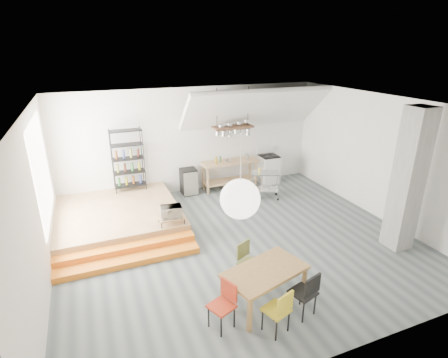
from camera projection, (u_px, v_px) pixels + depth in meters
name	position (u px, v px, depth m)	size (l,w,h in m)	color
floor	(239.00, 242.00, 8.22)	(8.00, 8.00, 0.00)	#4B5456
wall_back	(192.00, 141.00, 10.68)	(8.00, 0.04, 3.20)	silver
wall_left	(36.00, 208.00, 6.25)	(0.04, 7.00, 3.20)	silver
wall_right	(380.00, 158.00, 9.05)	(0.04, 7.00, 3.20)	silver
ceiling	(241.00, 104.00, 7.08)	(8.00, 7.00, 0.02)	white
slope_ceiling	(255.00, 109.00, 10.45)	(4.40, 1.80, 0.15)	white
window_pane	(42.00, 171.00, 7.49)	(0.02, 2.50, 2.20)	white
platform	(119.00, 216.00, 9.01)	(3.00, 3.00, 0.40)	#A07650
step_lower	(130.00, 261.00, 7.37)	(3.00, 0.35, 0.13)	orange
step_upper	(127.00, 250.00, 7.65)	(3.00, 0.35, 0.27)	orange
concrete_column	(408.00, 181.00, 7.51)	(0.50, 0.50, 3.20)	slate
kitchen_counter	(230.00, 170.00, 11.11)	(1.80, 0.60, 0.91)	#A07650
stove	(268.00, 168.00, 11.66)	(0.60, 0.60, 1.18)	white
pot_rack	(234.00, 129.00, 10.44)	(1.20, 0.50, 1.43)	#402719
wire_shelving	(128.00, 159.00, 9.82)	(0.88, 0.38, 1.80)	black
microwave_shelf	(171.00, 217.00, 8.19)	(0.60, 0.40, 0.16)	#A07650
paper_lantern	(240.00, 199.00, 5.15)	(0.60, 0.60, 0.60)	white
dining_table	(265.00, 273.00, 6.06)	(1.62, 1.18, 0.69)	olive
chair_mustard	(280.00, 309.00, 5.44)	(0.47, 0.47, 0.81)	gold
chair_black	(307.00, 291.00, 5.79)	(0.48, 0.48, 0.85)	black
chair_olive	(247.00, 259.00, 6.68)	(0.51, 0.51, 0.83)	olive
chair_red	(224.00, 301.00, 5.60)	(0.48, 0.48, 0.81)	red
rolling_cart	(265.00, 181.00, 10.40)	(0.93, 0.73, 0.82)	silver
mini_fridge	(189.00, 181.00, 10.76)	(0.47, 0.47, 0.80)	black
microwave	(171.00, 212.00, 8.13)	(0.49, 0.33, 0.27)	beige
bowl	(228.00, 161.00, 10.93)	(0.21, 0.21, 0.05)	silver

